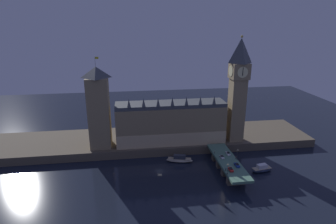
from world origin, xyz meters
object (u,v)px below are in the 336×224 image
pedestrian_far_rail (215,152)px  boat_downstream (262,169)px  boat_upstream (180,159)px  street_lamp_mid (237,153)px  car_northbound_lead (222,157)px  street_lamp_near (228,168)px  victoria_tower (99,108)px  clock_tower (238,87)px  car_southbound_lead (237,165)px  pedestrian_near_rail (226,169)px  pedestrian_mid_walk (236,157)px  car_northbound_trail (231,169)px  car_southbound_trail (228,153)px

pedestrian_far_rail → boat_downstream: size_ratio=0.14×
boat_upstream → street_lamp_mid: bearing=-24.9°
boat_downstream → pedestrian_far_rail: bearing=152.5°
car_northbound_lead → street_lamp_near: bearing=-99.4°
boat_downstream → victoria_tower: bearing=158.7°
street_lamp_mid → pedestrian_far_rail: bearing=138.4°
car_northbound_lead → street_lamp_near: (-2.95, -17.83, 3.12)m
clock_tower → car_northbound_lead: 48.16m
street_lamp_near → boat_upstream: size_ratio=0.36×
victoria_tower → pedestrian_far_rail: victoria_tower is taller
victoria_tower → car_southbound_lead: victoria_tower is taller
pedestrian_near_rail → street_lamp_mid: street_lamp_mid is taller
pedestrian_far_rail → street_lamp_mid: street_lamp_mid is taller
pedestrian_mid_walk → boat_upstream: size_ratio=0.11×
car_northbound_lead → car_northbound_trail: (0.00, -14.75, 0.05)m
victoria_tower → car_northbound_lead: 81.10m
car_northbound_trail → car_southbound_lead: bearing=39.4°
victoria_tower → car_southbound_trail: 84.35m
car_southbound_lead → pedestrian_far_rail: (-7.65, 16.86, 0.27)m
car_southbound_trail → pedestrian_far_rail: 8.03m
pedestrian_mid_walk → pedestrian_far_rail: size_ratio=0.96×
street_lamp_mid → car_northbound_lead: bearing=158.9°
pedestrian_near_rail → boat_downstream: size_ratio=0.13×
pedestrian_far_rail → boat_downstream: (24.71, -12.88, -6.20)m
car_southbound_trail → street_lamp_near: (-8.05, -21.72, 3.10)m
pedestrian_near_rail → boat_downstream: pedestrian_near_rail is taller
clock_tower → pedestrian_far_rail: 45.64m
clock_tower → car_northbound_trail: (-18.01, -42.85, -34.68)m
car_northbound_trail → pedestrian_near_rail: 2.62m
victoria_tower → car_northbound_trail: (71.46, -44.67, -23.96)m
car_northbound_lead → pedestrian_mid_walk: 7.98m
victoria_tower → pedestrian_near_rail: (68.91, -44.12, -23.74)m
clock_tower → boat_downstream: 53.57m
car_northbound_lead → street_lamp_near: size_ratio=0.67×
clock_tower → car_southbound_lead: 53.52m
car_southbound_lead → pedestrian_far_rail: pedestrian_far_rail is taller
car_northbound_trail → car_southbound_trail: size_ratio=0.93×
pedestrian_mid_walk → boat_downstream: (14.51, -4.32, -6.16)m
pedestrian_mid_walk → street_lamp_mid: size_ratio=0.27×
clock_tower → car_northbound_lead: bearing=-122.7°
clock_tower → victoria_tower: (-89.47, 1.82, -10.72)m
pedestrian_mid_walk → boat_downstream: pedestrian_mid_walk is taller
pedestrian_mid_walk → boat_upstream: (-30.69, 13.60, -6.08)m
pedestrian_mid_walk → car_northbound_trail: bearing=-121.5°
car_northbound_lead → street_lamp_mid: bearing=-21.1°
pedestrian_mid_walk → pedestrian_far_rail: bearing=140.0°
pedestrian_near_rail → pedestrian_mid_walk: 15.70m
pedestrian_far_rail → street_lamp_near: bearing=-90.9°
pedestrian_mid_walk → street_lamp_mid: bearing=-64.9°
boat_upstream → boat_downstream: boat_upstream is taller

